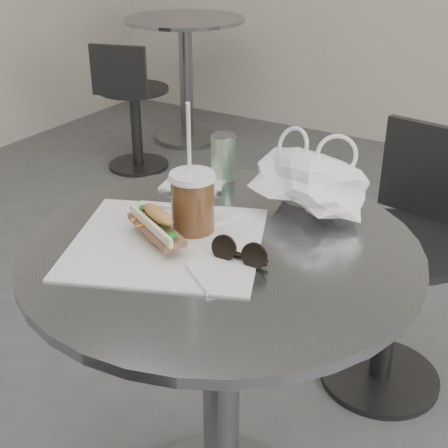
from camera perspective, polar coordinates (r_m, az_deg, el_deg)
The scene contains 11 objects.
cafe_table at distance 1.33m, azimuth -0.27°, elevation -12.25°, with size 0.76×0.76×0.74m.
bg_table at distance 3.85m, azimuth -3.50°, elevation 14.26°, with size 0.70×0.70×0.74m.
chair_far at distance 1.89m, azimuth 15.71°, elevation -4.83°, with size 0.41×0.43×0.77m.
bg_chair at distance 3.44m, azimuth -8.37°, elevation 9.92°, with size 0.38×0.41×0.71m.
sandwich_paper at distance 1.19m, azimuth -5.24°, elevation -1.65°, with size 0.35×0.33×0.00m, color white.
banh_mi at distance 1.18m, azimuth -6.13°, elevation -0.23°, with size 0.21×0.16×0.07m.
iced_coffee at distance 1.20m, azimuth -2.88°, elevation 2.05°, with size 0.09×0.09×0.26m.
sunglasses at distance 1.11m, azimuth 1.43°, elevation -2.72°, with size 0.11×0.03×0.05m.
plastic_bag at distance 1.31m, azimuth 7.70°, elevation 3.78°, with size 0.24×0.18×0.12m, color white, non-canonical shape.
napkin_stack at distance 1.44m, azimuth -2.61°, elevation 3.92°, with size 0.17×0.17×0.01m.
drink_can at distance 1.45m, azimuth -0.08°, elevation 6.16°, with size 0.06×0.06×0.11m.
Camera 1 is at (0.54, -0.68, 1.31)m, focal length 50.00 mm.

